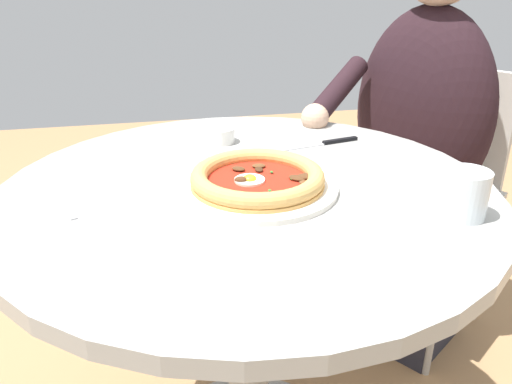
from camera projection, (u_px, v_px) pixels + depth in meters
name	position (u px, v px, depth m)	size (l,w,h in m)	color
dining_table	(248.00, 269.00, 1.03)	(0.92, 0.92, 0.74)	#999993
pizza_on_plate	(258.00, 180.00, 0.93)	(0.29, 0.29, 0.04)	white
water_glass	(464.00, 197.00, 0.82)	(0.07, 0.07, 0.08)	silver
steak_knife	(328.00, 143.00, 1.16)	(0.05, 0.22, 0.01)	silver
ramekin_capers	(220.00, 135.00, 1.17)	(0.06, 0.06, 0.03)	white
fork_utensil	(63.00, 200.00, 0.89)	(0.16, 0.06, 0.00)	#BCBCC1
diner_person	(413.00, 177.00, 1.50)	(0.45, 0.59, 1.20)	#282833
cafe_chair_diner	(433.00, 175.00, 1.60)	(0.54, 0.54, 0.83)	beige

